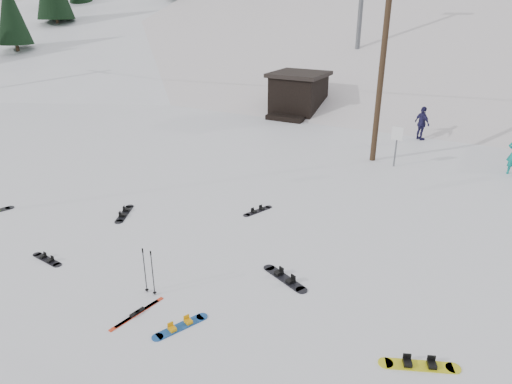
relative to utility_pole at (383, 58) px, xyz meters
The scene contains 17 objects.
ground 14.90m from the utility_pole, 98.13° to the right, with size 200.00×200.00×0.00m, color white.
ski_slope 44.31m from the utility_pole, 92.79° to the left, with size 60.00×75.00×45.00m, color silver.
ridge_left 53.35m from the utility_pole, 138.18° to the left, with size 34.00×85.00×38.00m, color white.
treeline_left 44.65m from the utility_pole, 144.16° to the left, with size 20.00×64.00×10.00m, color black, non-canonical shape.
treeline_crest 72.18m from the utility_pole, 91.59° to the left, with size 50.00×6.00×10.00m, color black, non-canonical shape.
utility_pole is the anchor object (origin of this frame).
trail_sign 3.60m from the utility_pole, 21.04° to the right, with size 0.50×0.09×1.85m.
lift_hut 10.40m from the utility_pole, 135.24° to the left, with size 3.40×4.10×2.75m.
hero_snowboard 14.86m from the utility_pole, 92.38° to the right, with size 0.73×1.35×0.10m.
hero_skis 15.07m from the utility_pole, 97.21° to the right, with size 0.33×1.60×0.08m.
ski_poles 14.14m from the utility_pole, 98.82° to the right, with size 0.35×0.09×1.29m.
board_scatter_a 15.52m from the utility_pole, 113.27° to the right, with size 1.28×0.35×0.09m.
board_scatter_b 12.74m from the utility_pole, 120.83° to the right, with size 0.86×1.42×0.11m.
board_scatter_d 12.09m from the utility_pole, 86.49° to the right, with size 1.56×0.87×0.12m.
board_scatter_e 14.26m from the utility_pole, 70.42° to the right, with size 1.57×0.84×0.12m.
board_scatter_f 9.22m from the utility_pole, 104.83° to the right, with size 0.61×1.25×0.09m.
skier_navy 6.14m from the utility_pole, 74.17° to the left, with size 1.07×0.44×1.82m, color #1F1C46.
Camera 1 is at (7.07, -6.75, 7.00)m, focal length 32.00 mm.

